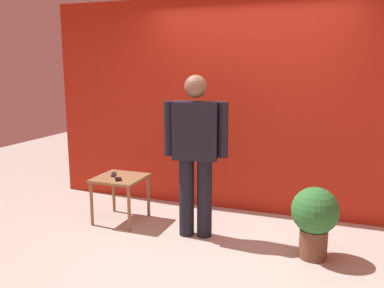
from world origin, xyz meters
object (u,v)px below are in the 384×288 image
side_table (120,183)px  potted_plant (315,217)px  standing_person (196,148)px  cell_phone (118,179)px  tv_remote (113,174)px

side_table → potted_plant: (2.18, -0.21, -0.05)m
standing_person → potted_plant: standing_person is taller
cell_phone → tv_remote: (-0.15, 0.15, 0.01)m
potted_plant → cell_phone: bearing=177.5°
standing_person → side_table: (-0.96, 0.10, -0.50)m
potted_plant → side_table: bearing=174.5°
side_table → potted_plant: bearing=-5.5°
cell_phone → tv_remote: bearing=101.3°
cell_phone → potted_plant: 2.14m
standing_person → potted_plant: size_ratio=2.48×
standing_person → side_table: standing_person is taller
tv_remote → potted_plant: (2.29, -0.24, -0.13)m
cell_phone → standing_person: bearing=-33.1°
cell_phone → potted_plant: size_ratio=0.21×
tv_remote → potted_plant: size_ratio=0.25×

